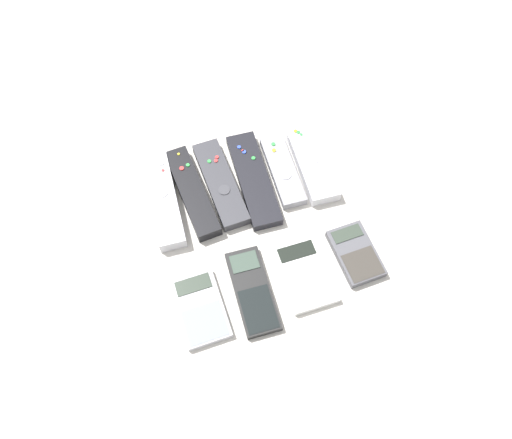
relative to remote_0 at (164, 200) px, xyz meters
name	(u,v)px	position (x,y,z in m)	size (l,w,h in m)	color
ground_plane	(261,236)	(0.15, -0.13, -0.01)	(3.00, 3.00, 0.00)	beige
remote_0	(164,200)	(0.00, 0.00, 0.00)	(0.06, 0.21, 0.03)	#B7B7BC
remote_1	(192,192)	(0.06, 0.00, 0.00)	(0.06, 0.21, 0.03)	black
remote_2	(221,183)	(0.11, 0.00, 0.00)	(0.06, 0.20, 0.02)	#333338
remote_3	(253,179)	(0.18, -0.01, 0.00)	(0.07, 0.22, 0.02)	black
remote_4	(283,171)	(0.24, -0.01, 0.00)	(0.06, 0.17, 0.02)	gray
remote_5	(310,158)	(0.30, 0.00, 0.00)	(0.07, 0.21, 0.03)	silver
calculator_0	(200,308)	(0.01, -0.23, -0.01)	(0.08, 0.13, 0.01)	#B2B2B7
calculator_1	(253,291)	(0.10, -0.23, -0.01)	(0.07, 0.16, 0.02)	black
calculator_2	(305,274)	(0.20, -0.23, -0.01)	(0.09, 0.13, 0.01)	silver
calculator_3	(356,254)	(0.30, -0.22, 0.00)	(0.07, 0.12, 0.02)	#4C4C51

